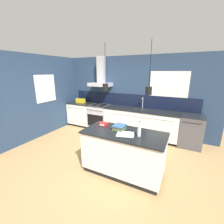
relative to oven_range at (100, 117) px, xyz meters
name	(u,v)px	position (x,y,z in m)	size (l,w,h in m)	color
ground_plane	(100,157)	(1.03, -1.69, -0.46)	(16.00, 16.00, 0.00)	tan
wall_back	(128,93)	(0.97, 0.31, 0.90)	(5.60, 2.42, 2.60)	navy
wall_left	(49,95)	(-1.39, -0.99, 0.85)	(0.08, 3.80, 2.60)	navy
counter_run_left	(81,114)	(-0.85, 0.01, 0.01)	(0.97, 0.64, 0.91)	black
counter_run_sink	(140,123)	(1.55, 0.01, 0.01)	(2.37, 0.64, 1.29)	black
oven_range	(100,117)	(0.00, 0.00, 0.00)	(0.74, 0.66, 0.91)	#B5B5BA
dishwasher	(191,131)	(3.03, 0.00, 0.00)	(0.61, 0.65, 0.91)	#4C4C51
kitchen_island	(124,152)	(1.77, -1.94, 0.00)	(1.68, 0.80, 0.91)	black
bottle_on_island	(139,130)	(2.09, -1.98, 0.58)	(0.07, 0.07, 0.30)	silver
book_stack	(119,127)	(1.63, -1.85, 0.51)	(0.25, 0.28, 0.10)	#4C7F4C
red_supply_box	(104,124)	(1.21, -1.79, 0.49)	(0.19, 0.13, 0.07)	red
paper_pile	(125,134)	(1.83, -2.01, 0.46)	(0.40, 0.36, 0.01)	silver
yellow_toolbox	(81,101)	(-0.86, 0.00, 0.54)	(0.34, 0.18, 0.19)	gold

